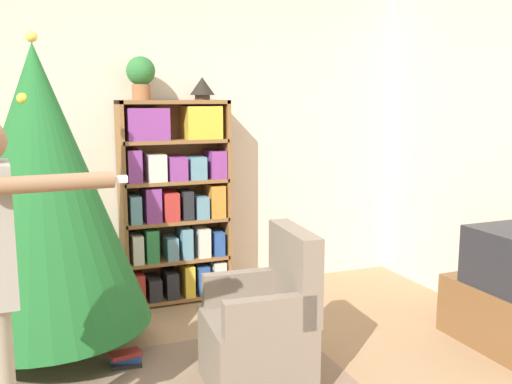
{
  "coord_description": "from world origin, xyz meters",
  "views": [
    {
      "loc": [
        -0.85,
        -2.35,
        1.65
      ],
      "look_at": [
        0.49,
        1.02,
        1.05
      ],
      "focal_mm": 40.0,
      "sensor_mm": 36.0,
      "label": 1
    }
  ],
  "objects_px": {
    "christmas_tree": "(41,188)",
    "armchair": "(263,333)",
    "table_lamp": "(202,87)",
    "potted_plant": "(141,75)",
    "bookshelf": "(176,200)"
  },
  "relations": [
    {
      "from": "potted_plant",
      "to": "table_lamp",
      "type": "bearing_deg",
      "value": 0.0
    },
    {
      "from": "bookshelf",
      "to": "christmas_tree",
      "type": "bearing_deg",
      "value": -145.49
    },
    {
      "from": "armchair",
      "to": "potted_plant",
      "type": "bearing_deg",
      "value": -163.22
    },
    {
      "from": "bookshelf",
      "to": "potted_plant",
      "type": "xyz_separation_m",
      "value": [
        -0.25,
        0.01,
        0.99
      ]
    },
    {
      "from": "potted_plant",
      "to": "armchair",
      "type": "bearing_deg",
      "value": -77.37
    },
    {
      "from": "armchair",
      "to": "table_lamp",
      "type": "distance_m",
      "value": 2.13
    },
    {
      "from": "bookshelf",
      "to": "potted_plant",
      "type": "relative_size",
      "value": 4.96
    },
    {
      "from": "armchair",
      "to": "potted_plant",
      "type": "distance_m",
      "value": 2.22
    },
    {
      "from": "armchair",
      "to": "table_lamp",
      "type": "xyz_separation_m",
      "value": [
        0.13,
        1.59,
        1.41
      ]
    },
    {
      "from": "christmas_tree",
      "to": "armchair",
      "type": "bearing_deg",
      "value": -37.97
    },
    {
      "from": "christmas_tree",
      "to": "armchair",
      "type": "height_order",
      "value": "christmas_tree"
    },
    {
      "from": "bookshelf",
      "to": "table_lamp",
      "type": "xyz_separation_m",
      "value": [
        0.24,
        0.01,
        0.9
      ]
    },
    {
      "from": "armchair",
      "to": "potted_plant",
      "type": "xyz_separation_m",
      "value": [
        -0.36,
        1.59,
        1.5
      ]
    },
    {
      "from": "christmas_tree",
      "to": "armchair",
      "type": "relative_size",
      "value": 2.22
    },
    {
      "from": "potted_plant",
      "to": "christmas_tree",
      "type": "bearing_deg",
      "value": -137.47
    }
  ]
}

